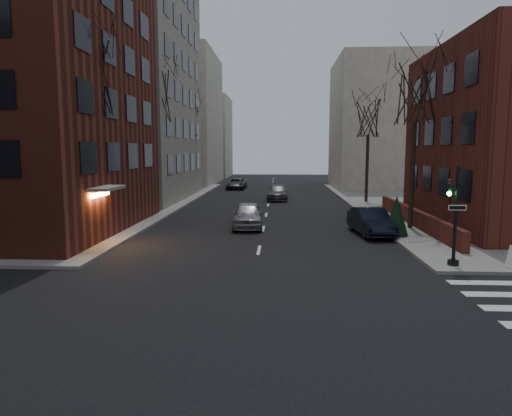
% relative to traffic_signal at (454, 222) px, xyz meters
% --- Properties ---
extents(ground, '(160.00, 160.00, 0.00)m').
position_rel_traffic_signal_xyz_m(ground, '(-7.94, -8.99, -1.91)').
color(ground, black).
rests_on(ground, ground).
extents(building_left_tan, '(18.00, 18.00, 28.00)m').
position_rel_traffic_signal_xyz_m(building_left_tan, '(-24.94, 25.01, 12.09)').
color(building_left_tan, '#A09784').
rests_on(building_left_tan, ground).
extents(low_wall_right, '(0.35, 16.00, 1.00)m').
position_rel_traffic_signal_xyz_m(low_wall_right, '(1.36, 10.01, -1.26)').
color(low_wall_right, '#582219').
rests_on(low_wall_right, sidewalk_far_right).
extents(building_distant_la, '(14.00, 16.00, 18.00)m').
position_rel_traffic_signal_xyz_m(building_distant_la, '(-22.94, 46.01, 7.09)').
color(building_distant_la, beige).
rests_on(building_distant_la, ground).
extents(building_distant_ra, '(14.00, 14.00, 16.00)m').
position_rel_traffic_signal_xyz_m(building_distant_ra, '(7.06, 41.01, 6.09)').
color(building_distant_ra, beige).
rests_on(building_distant_ra, ground).
extents(building_distant_lb, '(10.00, 12.00, 14.00)m').
position_rel_traffic_signal_xyz_m(building_distant_lb, '(-20.94, 63.01, 5.09)').
color(building_distant_lb, beige).
rests_on(building_distant_lb, ground).
extents(traffic_signal, '(0.76, 0.44, 4.00)m').
position_rel_traffic_signal_xyz_m(traffic_signal, '(0.00, 0.00, 0.00)').
color(traffic_signal, black).
rests_on(traffic_signal, sidewalk_far_right).
extents(tree_left_a, '(4.18, 4.18, 10.26)m').
position_rel_traffic_signal_xyz_m(tree_left_a, '(-16.74, 5.01, 6.56)').
color(tree_left_a, '#2D231C').
rests_on(tree_left_a, sidewalk_far_left).
extents(tree_left_b, '(4.40, 4.40, 10.80)m').
position_rel_traffic_signal_xyz_m(tree_left_b, '(-16.74, 17.01, 7.00)').
color(tree_left_b, '#2D231C').
rests_on(tree_left_b, sidewalk_far_left).
extents(tree_left_c, '(3.96, 3.96, 9.72)m').
position_rel_traffic_signal_xyz_m(tree_left_c, '(-16.74, 31.01, 6.12)').
color(tree_left_c, '#2D231C').
rests_on(tree_left_c, sidewalk_far_left).
extents(tree_right_a, '(3.96, 3.96, 9.72)m').
position_rel_traffic_signal_xyz_m(tree_right_a, '(0.86, 9.01, 6.12)').
color(tree_right_a, '#2D231C').
rests_on(tree_right_a, sidewalk_far_right).
extents(tree_right_b, '(3.74, 3.74, 9.18)m').
position_rel_traffic_signal_xyz_m(tree_right_b, '(0.86, 23.01, 5.68)').
color(tree_right_b, '#2D231C').
rests_on(tree_right_b, sidewalk_far_right).
extents(streetlamp_near, '(0.36, 0.36, 6.28)m').
position_rel_traffic_signal_xyz_m(streetlamp_near, '(-16.14, 13.01, 2.33)').
color(streetlamp_near, black).
rests_on(streetlamp_near, sidewalk_far_left).
extents(streetlamp_far, '(0.36, 0.36, 6.28)m').
position_rel_traffic_signal_xyz_m(streetlamp_far, '(-16.14, 33.01, 2.33)').
color(streetlamp_far, black).
rests_on(streetlamp_far, sidewalk_far_left).
extents(parked_sedan, '(2.11, 4.75, 1.51)m').
position_rel_traffic_signal_xyz_m(parked_sedan, '(-1.81, 7.32, -1.15)').
color(parked_sedan, black).
rests_on(parked_sedan, ground).
extents(car_lane_silver, '(2.05, 4.62, 1.55)m').
position_rel_traffic_signal_xyz_m(car_lane_silver, '(-8.93, 9.43, -1.13)').
color(car_lane_silver, '#949398').
rests_on(car_lane_silver, ground).
extents(car_lane_gray, '(2.08, 4.88, 1.40)m').
position_rel_traffic_signal_xyz_m(car_lane_gray, '(-7.14, 25.08, -1.21)').
color(car_lane_gray, '#414146').
rests_on(car_lane_gray, ground).
extents(car_lane_far, '(2.32, 4.83, 1.33)m').
position_rel_traffic_signal_xyz_m(car_lane_far, '(-12.21, 37.00, -1.24)').
color(car_lane_far, '#3C3D41').
rests_on(car_lane_far, ground).
extents(evergreen_shrub, '(1.50, 1.50, 2.18)m').
position_rel_traffic_signal_xyz_m(evergreen_shrub, '(-0.64, 6.40, -0.67)').
color(evergreen_shrub, black).
rests_on(evergreen_shrub, sidewalk_far_right).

